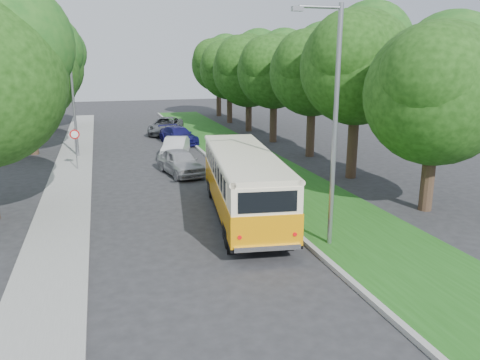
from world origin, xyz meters
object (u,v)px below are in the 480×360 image
object	(u,v)px
car_silver	(180,162)
car_white	(176,147)
lamppost_near	(333,121)
car_blue	(179,135)
vintage_bus	(244,185)
car_grey	(166,126)
lamppost_far	(71,95)

from	to	relation	value
car_silver	car_white	bearing A→B (deg)	72.78
lamppost_near	car_blue	distance (m)	22.17
lamppost_near	car_silver	size ratio (longest dim) A/B	1.92
car_blue	vintage_bus	bearing A→B (deg)	-105.87
lamppost_near	car_white	size ratio (longest dim) A/B	2.00
car_grey	car_white	bearing A→B (deg)	-75.55
car_blue	car_grey	bearing A→B (deg)	78.23
lamppost_near	vintage_bus	bearing A→B (deg)	116.36
lamppost_far	car_blue	bearing A→B (deg)	24.19
lamppost_far	car_grey	distance (m)	11.40
vintage_bus	car_blue	bearing A→B (deg)	96.84
vintage_bus	car_silver	distance (m)	8.29
car_white	car_blue	world-z (taller)	car_white
lamppost_near	car_grey	size ratio (longest dim) A/B	1.54
lamppost_near	car_blue	world-z (taller)	lamppost_near
vintage_bus	car_blue	world-z (taller)	vintage_bus
lamppost_far	car_blue	size ratio (longest dim) A/B	1.69
lamppost_near	car_silver	distance (m)	12.86
car_white	car_blue	distance (m)	5.10
vintage_bus	car_white	xyz separation A→B (m)	(-0.71, 13.03, -0.73)
lamppost_far	car_white	xyz separation A→B (m)	(6.32, -1.70, -3.46)
lamppost_far	vintage_bus	bearing A→B (deg)	-64.46
lamppost_far	vintage_bus	xyz separation A→B (m)	(7.04, -14.73, -2.72)
vintage_bus	car_blue	distance (m)	18.05
lamppost_far	vintage_bus	distance (m)	16.55
car_white	car_blue	size ratio (longest dim) A/B	0.90
lamppost_near	lamppost_far	world-z (taller)	lamppost_near
lamppost_near	lamppost_far	size ratio (longest dim) A/B	1.07
car_white	lamppost_near	bearing A→B (deg)	-63.46
car_white	car_grey	bearing A→B (deg)	103.51
car_blue	car_grey	xyz separation A→B (m)	(-0.27, 4.98, 0.08)
lamppost_near	car_white	distance (m)	17.40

